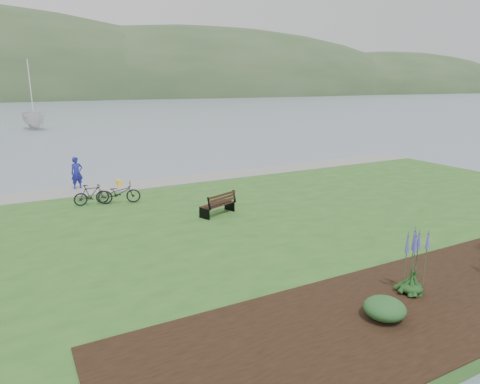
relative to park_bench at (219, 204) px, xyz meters
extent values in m
plane|color=slate|center=(1.98, 0.36, -0.91)|extent=(600.00, 600.00, 0.00)
cube|color=#2C5D21|center=(1.98, -1.64, -0.71)|extent=(34.00, 20.00, 0.40)
cube|color=gray|center=(1.98, 7.26, -0.50)|extent=(34.00, 2.20, 0.03)
cube|color=black|center=(-0.04, 0.10, -0.05)|extent=(1.74, 1.14, 0.05)
cube|color=black|center=(0.07, -0.19, 0.26)|extent=(1.59, 0.75, 0.51)
cube|color=black|center=(-0.78, -0.19, -0.28)|extent=(0.27, 0.55, 0.45)
cube|color=black|center=(0.71, 0.40, -0.28)|extent=(0.27, 0.55, 0.45)
imported|color=navy|center=(-4.72, 7.86, 0.53)|extent=(0.84, 0.66, 2.07)
imported|color=black|center=(-3.39, 3.94, 0.01)|extent=(1.16, 2.08, 1.03)
imported|color=black|center=(-4.60, 4.33, -0.02)|extent=(0.52, 1.64, 0.98)
imported|color=silver|center=(-4.65, 46.71, -0.91)|extent=(12.51, 12.67, 28.34)
cube|color=yellow|center=(-2.61, 7.56, -0.34)|extent=(0.23, 0.34, 0.34)
ellipsoid|color=#153A15|center=(1.51, -8.99, -0.32)|extent=(0.62, 0.62, 0.31)
cone|color=#4545A0|center=(1.51, -8.99, 0.78)|extent=(0.40, 0.40, 1.89)
ellipsoid|color=#1E4C21|center=(-0.12, -9.58, -0.22)|extent=(1.02, 1.02, 0.51)
camera|label=1|loc=(-7.63, -16.14, 5.10)|focal=32.00mm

